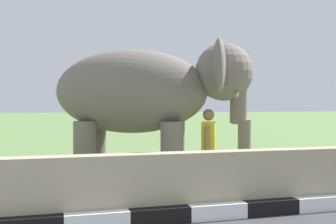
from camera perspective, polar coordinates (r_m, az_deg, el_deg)
The scene contains 3 objects.
barrier_parapet at distance 6.30m, azimuth -0.96°, elevation -10.28°, with size 28.00×0.36×1.00m, color tan.
elephant at distance 8.27m, azimuth -2.63°, elevation 2.53°, with size 4.07×3.07×2.98m.
person_handler at distance 8.16m, azimuth 5.69°, elevation -4.71°, with size 0.40×0.60×1.66m.
Camera 1 is at (0.41, -1.56, 1.71)m, focal length 43.53 mm.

